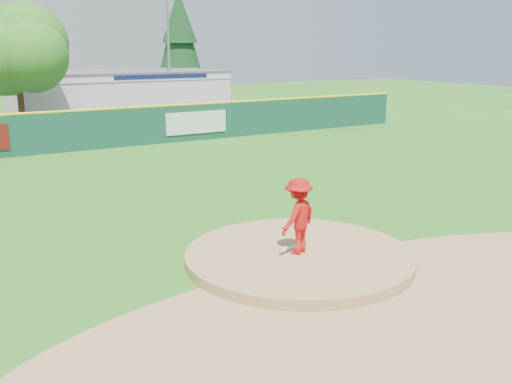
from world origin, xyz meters
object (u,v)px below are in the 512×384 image
conifer_tree (180,41)px  light_pole_right (168,40)px  pool_building_grp (118,93)px  pitcher (298,216)px  van (72,129)px  deciduous_tree (16,56)px

conifer_tree → light_pole_right: bearing=-119.7°
pool_building_grp → conifer_tree: (7.00, 4.01, 3.88)m
pool_building_grp → conifer_tree: 8.95m
pitcher → pool_building_grp: (6.07, 32.02, 0.50)m
van → conifer_tree: 20.29m
deciduous_tree → pitcher: bearing=-85.6°
deciduous_tree → light_pole_right: bearing=20.0°
pool_building_grp → light_pole_right: light_pole_right is taller
van → pool_building_grp: size_ratio=0.30×
van → light_pole_right: 12.88m
van → conifer_tree: (13.08, 14.72, 4.90)m
pool_building_grp → light_pole_right: size_ratio=1.52×
pitcher → light_pole_right: 30.72m
pitcher → conifer_tree: bearing=-133.2°
pitcher → conifer_tree: (13.06, 36.03, 4.37)m
pool_building_grp → deciduous_tree: deciduous_tree is taller
pool_building_grp → light_pole_right: (3.00, -2.99, 3.88)m
deciduous_tree → conifer_tree: size_ratio=0.77×
van → pool_building_grp: bearing=-35.0°
van → deciduous_tree: deciduous_tree is taller
pool_building_grp → conifer_tree: bearing=29.8°
conifer_tree → light_pole_right: light_pole_right is taller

